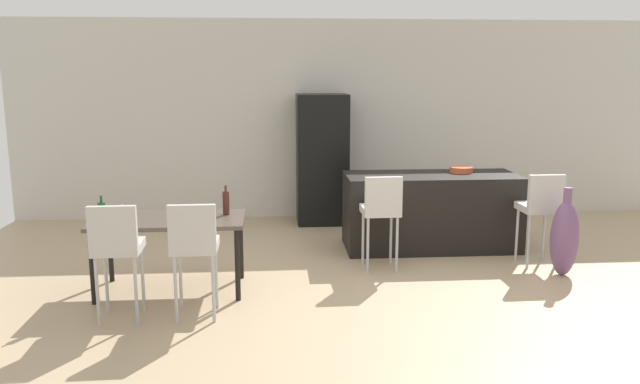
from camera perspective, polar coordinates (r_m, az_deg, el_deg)
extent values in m
plane|color=tan|center=(6.64, 6.39, -7.93)|extent=(10.00, 10.00, 0.00)
cube|color=beige|center=(9.34, 3.08, 6.67)|extent=(10.00, 0.12, 2.90)
cube|color=black|center=(7.75, 10.14, -1.76)|extent=(2.10, 0.83, 0.92)
cube|color=beige|center=(6.84, 5.55, -1.68)|extent=(0.41, 0.41, 0.08)
cube|color=beige|center=(6.64, 5.86, -0.15)|extent=(0.40, 0.07, 0.36)
cylinder|color=#B2B2B7|center=(7.05, 3.97, -4.17)|extent=(0.03, 0.03, 0.61)
cylinder|color=#B2B2B7|center=(7.11, 6.52, -4.09)|extent=(0.03, 0.03, 0.61)
cylinder|color=#B2B2B7|center=(6.75, 4.41, -4.87)|extent=(0.03, 0.03, 0.61)
cylinder|color=#B2B2B7|center=(6.81, 7.08, -4.78)|extent=(0.03, 0.03, 0.61)
cube|color=beige|center=(7.36, 19.40, -1.36)|extent=(0.41, 0.41, 0.08)
cube|color=beige|center=(7.17, 20.07, 0.07)|extent=(0.40, 0.07, 0.36)
cylinder|color=#B2B2B7|center=(7.52, 17.63, -3.71)|extent=(0.03, 0.03, 0.61)
cylinder|color=#B2B2B7|center=(7.65, 19.84, -3.61)|extent=(0.03, 0.03, 0.61)
cylinder|color=#B2B2B7|center=(7.23, 18.60, -4.34)|extent=(0.03, 0.03, 0.61)
cylinder|color=#B2B2B7|center=(7.37, 20.88, -4.21)|extent=(0.03, 0.03, 0.61)
cube|color=#4C4238|center=(6.24, -13.67, -2.52)|extent=(1.46, 0.77, 0.04)
cylinder|color=black|center=(6.78, -18.71, -4.95)|extent=(0.05, 0.05, 0.70)
cylinder|color=black|center=(6.58, -7.28, -4.94)|extent=(0.05, 0.05, 0.70)
cylinder|color=black|center=(6.18, -20.19, -6.59)|extent=(0.05, 0.05, 0.70)
cylinder|color=black|center=(5.95, -7.59, -6.65)|extent=(0.05, 0.05, 0.70)
cube|color=beige|center=(5.67, -18.03, -4.82)|extent=(0.41, 0.41, 0.08)
cube|color=beige|center=(5.46, -18.53, -3.07)|extent=(0.40, 0.07, 0.36)
cylinder|color=#B2B2B7|center=(5.96, -19.02, -7.61)|extent=(0.03, 0.03, 0.61)
cylinder|color=#B2B2B7|center=(5.89, -15.97, -7.64)|extent=(0.03, 0.03, 0.61)
cylinder|color=#B2B2B7|center=(5.66, -19.76, -8.62)|extent=(0.03, 0.03, 0.61)
cylinder|color=#B2B2B7|center=(5.59, -16.54, -8.67)|extent=(0.03, 0.03, 0.61)
cube|color=beige|center=(5.55, -11.40, -4.83)|extent=(0.41, 0.41, 0.08)
cube|color=beige|center=(5.33, -11.68, -3.05)|extent=(0.40, 0.07, 0.36)
cylinder|color=#B2B2B7|center=(5.82, -12.68, -7.68)|extent=(0.03, 0.03, 0.61)
cylinder|color=#B2B2B7|center=(5.79, -9.51, -7.68)|extent=(0.03, 0.03, 0.61)
cylinder|color=#B2B2B7|center=(5.53, -13.11, -8.73)|extent=(0.03, 0.03, 0.61)
cylinder|color=#B2B2B7|center=(5.49, -9.76, -8.73)|extent=(0.03, 0.03, 0.61)
cylinder|color=#471E19|center=(6.25, -8.63, -1.03)|extent=(0.07, 0.07, 0.23)
cylinder|color=#471E19|center=(6.22, -8.66, 0.31)|extent=(0.02, 0.02, 0.06)
cylinder|color=#194723|center=(6.06, -19.38, -1.95)|extent=(0.06, 0.06, 0.22)
cylinder|color=#194723|center=(6.03, -19.47, -0.61)|extent=(0.02, 0.02, 0.06)
cylinder|color=silver|center=(6.23, -17.68, -2.54)|extent=(0.06, 0.06, 0.00)
cylinder|color=silver|center=(6.22, -17.70, -2.16)|extent=(0.01, 0.01, 0.08)
cone|color=silver|center=(6.20, -17.74, -1.40)|extent=(0.07, 0.07, 0.09)
cylinder|color=silver|center=(6.05, -12.31, -2.67)|extent=(0.06, 0.06, 0.00)
cylinder|color=silver|center=(6.04, -12.32, -2.29)|extent=(0.01, 0.01, 0.08)
cone|color=silver|center=(6.02, -12.35, -1.50)|extent=(0.07, 0.07, 0.09)
cube|color=black|center=(8.90, 0.19, 3.05)|extent=(0.72, 0.68, 1.84)
cylinder|color=#C6512D|center=(7.88, 12.83, 2.01)|extent=(0.28, 0.28, 0.07)
ellipsoid|color=#704C75|center=(7.09, 21.53, -3.99)|extent=(0.29, 0.29, 0.81)
cylinder|color=#704C75|center=(6.99, 21.79, -0.28)|extent=(0.09, 0.09, 0.16)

